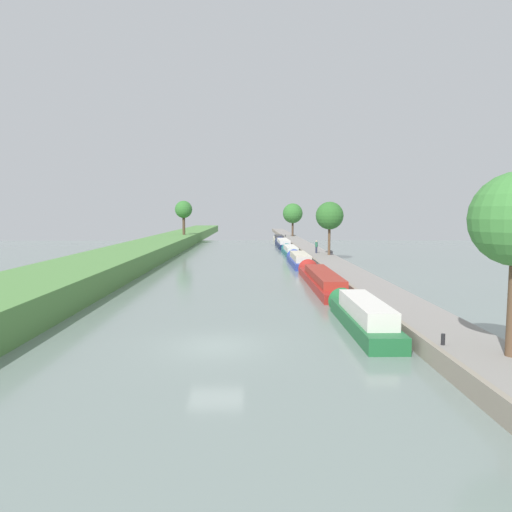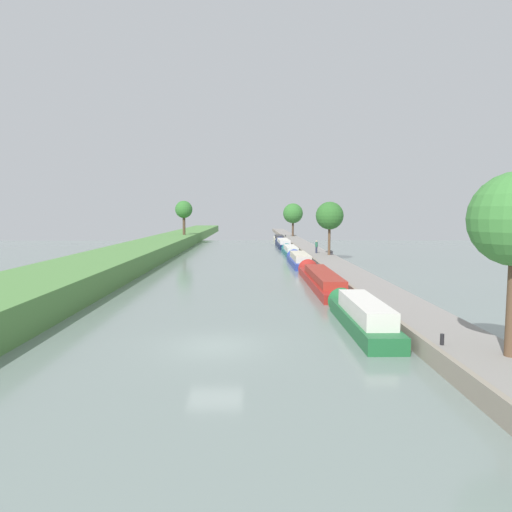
# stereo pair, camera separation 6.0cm
# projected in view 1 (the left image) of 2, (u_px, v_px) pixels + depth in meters

# --- Properties ---
(ground_plane) EXTENTS (160.00, 160.00, 0.00)m
(ground_plane) POSITION_uv_depth(u_px,v_px,m) (216.00, 346.00, 20.87)
(ground_plane) COLOR slate
(right_towpath) EXTENTS (3.18, 260.00, 0.80)m
(right_towpath) POSITION_uv_depth(u_px,v_px,m) (447.00, 337.00, 20.96)
(right_towpath) COLOR gray
(right_towpath) RESTS_ON ground_plane
(stone_quay) EXTENTS (0.25, 260.00, 0.85)m
(stone_quay) POSITION_uv_depth(u_px,v_px,m) (410.00, 337.00, 20.94)
(stone_quay) COLOR gray
(stone_quay) RESTS_ON ground_plane
(narrowboat_green) EXTENTS (1.82, 10.34, 2.12)m
(narrowboat_green) POSITION_uv_depth(u_px,v_px,m) (361.00, 314.00, 24.40)
(narrowboat_green) COLOR #1E6033
(narrowboat_green) RESTS_ON ground_plane
(narrowboat_red) EXTENTS (2.13, 16.90, 2.02)m
(narrowboat_red) POSITION_uv_depth(u_px,v_px,m) (320.00, 278.00, 38.76)
(narrowboat_red) COLOR maroon
(narrowboat_red) RESTS_ON ground_plane
(narrowboat_blue) EXTENTS (2.06, 12.24, 2.07)m
(narrowboat_blue) POSITION_uv_depth(u_px,v_px,m) (299.00, 260.00, 53.76)
(narrowboat_blue) COLOR #283D93
(narrowboat_blue) RESTS_ON ground_plane
(narrowboat_teal) EXTENTS (1.84, 12.68, 1.86)m
(narrowboat_teal) POSITION_uv_depth(u_px,v_px,m) (290.00, 251.00, 67.22)
(narrowboat_teal) COLOR #195B60
(narrowboat_teal) RESTS_ON ground_plane
(narrowboat_navy) EXTENTS (2.16, 15.34, 2.06)m
(narrowboat_navy) POSITION_uv_depth(u_px,v_px,m) (283.00, 243.00, 82.02)
(narrowboat_navy) COLOR #141E42
(narrowboat_navy) RESTS_ON ground_plane
(narrowboat_cream) EXTENTS (1.90, 11.28, 1.98)m
(narrowboat_cream) POSITION_uv_depth(u_px,v_px,m) (279.00, 239.00, 95.40)
(narrowboat_cream) COLOR beige
(narrowboat_cream) RESTS_ON ground_plane
(tree_rightbank_midnear) EXTENTS (3.45, 3.45, 6.64)m
(tree_rightbank_midnear) POSITION_uv_depth(u_px,v_px,m) (330.00, 216.00, 56.91)
(tree_rightbank_midnear) COLOR brown
(tree_rightbank_midnear) RESTS_ON right_towpath
(tree_rightbank_midfar) EXTENTS (4.45, 4.45, 7.35)m
(tree_rightbank_midfar) POSITION_uv_depth(u_px,v_px,m) (293.00, 213.00, 102.47)
(tree_rightbank_midfar) COLOR #4C3828
(tree_rightbank_midfar) RESTS_ON right_towpath
(tree_leftbank_downstream) EXTENTS (3.26, 3.26, 6.43)m
(tree_leftbank_downstream) POSITION_uv_depth(u_px,v_px,m) (184.00, 210.00, 86.38)
(tree_leftbank_downstream) COLOR #4C3828
(tree_leftbank_downstream) RESTS_ON left_grassy_bank
(person_walking) EXTENTS (0.34, 0.34, 1.66)m
(person_walking) POSITION_uv_depth(u_px,v_px,m) (316.00, 246.00, 59.81)
(person_walking) COLOR #282D42
(person_walking) RESTS_ON right_towpath
(mooring_bollard_near) EXTENTS (0.16, 0.16, 0.45)m
(mooring_bollard_near) POSITION_uv_depth(u_px,v_px,m) (443.00, 339.00, 18.32)
(mooring_bollard_near) COLOR black
(mooring_bollard_near) RESTS_ON right_towpath
(mooring_bollard_far) EXTENTS (0.16, 0.16, 0.45)m
(mooring_bollard_far) POSITION_uv_depth(u_px,v_px,m) (285.00, 236.00, 100.56)
(mooring_bollard_far) COLOR black
(mooring_bollard_far) RESTS_ON right_towpath
(park_bench) EXTENTS (0.44, 1.50, 0.47)m
(park_bench) POSITION_uv_depth(u_px,v_px,m) (330.00, 252.00, 57.97)
(park_bench) COLOR #333338
(park_bench) RESTS_ON right_towpath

